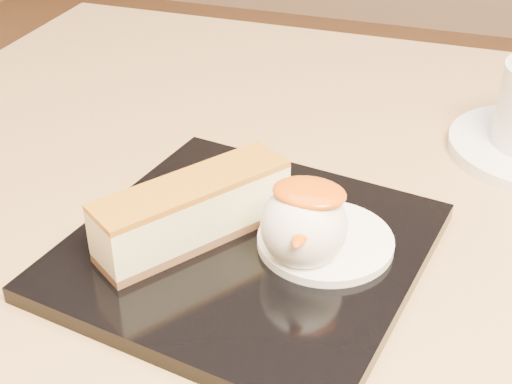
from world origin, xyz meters
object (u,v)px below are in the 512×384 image
(table, at_px, (282,380))
(dessert_plate, at_px, (246,250))
(cheesecake, at_px, (193,210))
(ice_cream_scoop, at_px, (304,225))

(table, bearing_deg, dessert_plate, -110.71)
(table, distance_m, dessert_plate, 0.17)
(cheesecake, height_order, ice_cream_scoop, ice_cream_scoop)
(dessert_plate, xyz_separation_m, ice_cream_scoop, (0.04, -0.01, 0.03))
(dessert_plate, bearing_deg, cheesecake, -171.87)
(table, distance_m, cheesecake, 0.20)
(table, height_order, ice_cream_scoop, ice_cream_scoop)
(table, height_order, dessert_plate, dessert_plate)
(cheesecake, bearing_deg, table, -13.33)
(dessert_plate, height_order, ice_cream_scoop, ice_cream_scoop)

